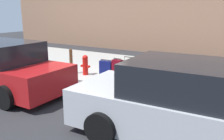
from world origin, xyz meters
name	(u,v)px	position (x,y,z in m)	size (l,w,h in m)	color
ground_plane	(79,84)	(0.00, 0.00, 0.00)	(40.00, 40.00, 0.00)	#28282B
sidewalk_curb	(116,68)	(0.00, -2.50, 0.07)	(18.00, 5.00, 0.14)	#9E9B93
suitcase_black_0	(183,78)	(-3.36, -0.71, 0.53)	(0.41, 0.24, 0.83)	black
suitcase_red_1	(167,80)	(-2.90, -0.65, 0.41)	(0.43, 0.27, 0.82)	red
suitcase_silver_2	(152,78)	(-2.43, -0.66, 0.41)	(0.42, 0.23, 0.60)	#9EA0A8
suitcase_teal_3	(140,74)	(-1.99, -0.70, 0.46)	(0.37, 0.22, 0.92)	#0F606B
suitcase_olive_4	(128,72)	(-1.56, -0.68, 0.47)	(0.40, 0.23, 0.86)	#59601E
suitcase_maroon_5	(117,70)	(-1.14, -0.68, 0.50)	(0.37, 0.24, 0.77)	maroon
suitcase_navy_6	(106,70)	(-0.69, -0.65, 0.45)	(0.46, 0.22, 0.68)	navy
fire_hydrant	(85,64)	(0.24, -0.67, 0.53)	(0.39, 0.21, 0.74)	red
bollard_post	(71,61)	(0.79, -0.52, 0.61)	(0.12, 0.12, 0.94)	brown
parked_car_silver_0	(193,106)	(-4.25, 1.79, 0.73)	(4.81, 2.25, 1.56)	#B2B5BA
parked_car_red_1	(1,68)	(1.62, 1.79, 0.73)	(4.62, 2.11, 1.55)	#AD1619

